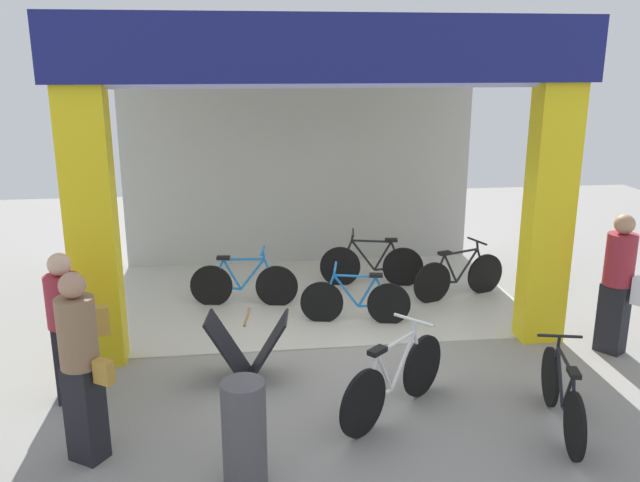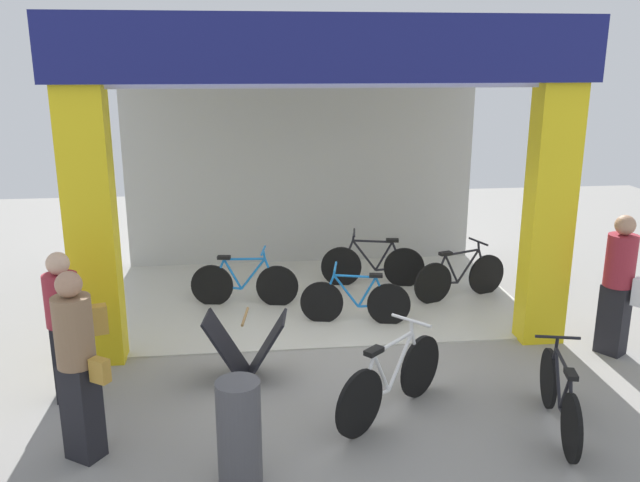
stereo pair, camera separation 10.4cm
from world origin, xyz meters
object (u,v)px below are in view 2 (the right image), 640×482
Objects in this scene: bicycle_inside_2 at (460,277)px; bicycle_parked_1 at (560,398)px; bicycle_inside_0 at (244,283)px; trash_bin at (239,433)px; pedestrian_2 at (78,364)px; pedestrian_3 at (619,283)px; pedestrian_1 at (67,324)px; bicycle_inside_1 at (373,265)px; sandwich_board_sign at (246,347)px; bicycle_parked_0 at (391,381)px; bicycle_inside_3 at (356,301)px.

bicycle_parked_1 is at bearing -93.19° from bicycle_inside_2.
bicycle_inside_0 is 4.21m from trash_bin.
pedestrian_2 is at bearing 159.34° from trash_bin.
bicycle_inside_0 is at bearing 154.63° from pedestrian_3.
pedestrian_3 is at bearing 14.50° from pedestrian_2.
pedestrian_1 is 0.93× the size of pedestrian_3.
bicycle_inside_1 reaches higher than sandwich_board_sign.
trash_bin reaches higher than sandwich_board_sign.
bicycle_inside_1 is at bearing 81.74° from bicycle_parked_0.
bicycle_inside_3 is 1.57× the size of trash_bin.
trash_bin is (-3.08, -0.46, 0.12)m from bicycle_parked_1.
pedestrian_1 is at bearing 136.72° from trash_bin.
bicycle_inside_1 is 1.73× the size of trash_bin.
pedestrian_2 is 6.15m from pedestrian_3.
bicycle_inside_0 is 0.90× the size of pedestrian_3.
bicycle_inside_3 is 0.85× the size of pedestrian_3.
bicycle_inside_0 is 1.66× the size of trash_bin.
bicycle_parked_0 is (-0.56, -3.89, 0.02)m from bicycle_inside_1.
bicycle_parked_0 is at bearing -159.61° from pedestrian_3.
bicycle_inside_0 is 3.16m from pedestrian_1.
trash_bin reaches higher than bicycle_inside_1.
bicycle_inside_1 reaches higher than bicycle_parked_1.
bicycle_inside_1 is 1.00× the size of pedestrian_1.
bicycle_inside_3 is at bearing 117.82° from bicycle_parked_1.
sandwich_board_sign is (-3.22, -2.22, 0.03)m from bicycle_inside_2.
pedestrian_2 reaches higher than bicycle_parked_0.
pedestrian_2 is (-2.96, -2.82, 0.60)m from bicycle_inside_3.
bicycle_inside_3 is 3.31m from pedestrian_3.
pedestrian_2 is (0.39, -1.16, 0.08)m from pedestrian_1.
pedestrian_1 reaches higher than bicycle_inside_1.
pedestrian_2 is at bearing -142.47° from bicycle_inside_2.
bicycle_inside_3 is at bearing 89.17° from bicycle_parked_0.
bicycle_inside_0 is 3.58m from bicycle_parked_0.
bicycle_parked_0 is at bearing -33.45° from sandwich_board_sign.
pedestrian_3 is at bearing 24.43° from trash_bin.
bicycle_parked_1 is (3.03, -3.74, 0.00)m from bicycle_inside_0.
pedestrian_1 reaches higher than sandwich_board_sign.
bicycle_inside_2 is (3.23, -0.08, 0.01)m from bicycle_inside_0.
bicycle_inside_3 is at bearing 156.93° from pedestrian_3.
sandwich_board_sign is (-3.01, 1.44, 0.03)m from bicycle_parked_1.
bicycle_parked_0 is 0.85× the size of bicycle_parked_1.
pedestrian_3 reaches higher than bicycle_parked_1.
pedestrian_1 is at bearing 167.34° from bicycle_parked_0.
pedestrian_2 is (-4.69, -3.60, 0.57)m from bicycle_inside_2.
trash_bin reaches higher than bicycle_inside_3.
bicycle_inside_1 is 0.91× the size of pedestrian_2.
bicycle_parked_0 is (-1.76, -3.19, 0.03)m from bicycle_inside_2.
bicycle_inside_3 is 0.83× the size of pedestrian_2.
bicycle_inside_0 is 0.88× the size of pedestrian_2.
sandwich_board_sign is at bearing -124.63° from bicycle_inside_1.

